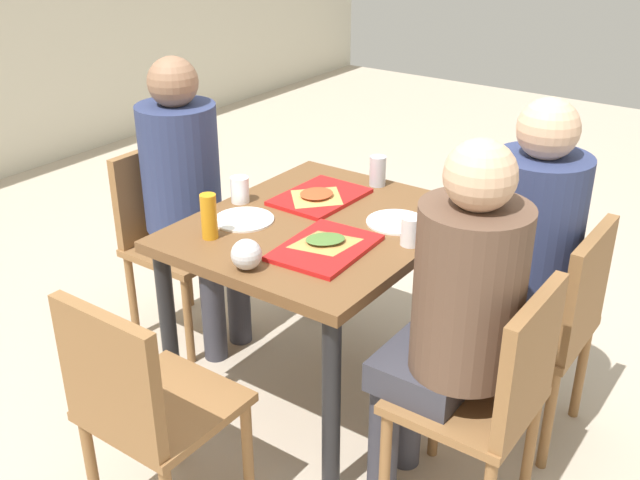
{
  "coord_description": "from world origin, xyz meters",
  "views": [
    {
      "loc": [
        -2.01,
        -1.43,
        1.84
      ],
      "look_at": [
        0.0,
        0.0,
        0.66
      ],
      "focal_mm": 41.92,
      "sensor_mm": 36.0,
      "label": 1
    }
  ],
  "objects_px": {
    "person_in_brown_jacket": "(522,244)",
    "paper_plate_center": "(244,219)",
    "chair_near_left": "(492,392)",
    "tray_red_far": "(320,197)",
    "chair_left_end": "(141,403)",
    "pizza_slice_b": "(316,195)",
    "condiment_bottle": "(209,216)",
    "pizza_slice_a": "(325,241)",
    "person_in_red": "(456,306)",
    "main_table": "(320,247)",
    "plastic_cup_a": "(240,190)",
    "person_far_side": "(188,184)",
    "foil_bundle": "(246,254)",
    "plastic_cup_b": "(411,231)",
    "chair_far_side": "(169,230)",
    "chair_near_right": "(552,319)",
    "soda_can": "(378,171)",
    "paper_plate_near_edge": "(397,222)"
  },
  "relations": [
    {
      "from": "person_in_brown_jacket",
      "to": "paper_plate_center",
      "type": "distance_m",
      "value": 0.98
    },
    {
      "from": "chair_near_left",
      "to": "tray_red_far",
      "type": "height_order",
      "value": "chair_near_left"
    },
    {
      "from": "chair_left_end",
      "to": "paper_plate_center",
      "type": "height_order",
      "value": "chair_left_end"
    },
    {
      "from": "pizza_slice_b",
      "to": "condiment_bottle",
      "type": "bearing_deg",
      "value": 167.21
    },
    {
      "from": "paper_plate_center",
      "to": "pizza_slice_a",
      "type": "height_order",
      "value": "pizza_slice_a"
    },
    {
      "from": "person_in_red",
      "to": "person_in_brown_jacket",
      "type": "distance_m",
      "value": 0.51
    },
    {
      "from": "pizza_slice_a",
      "to": "main_table",
      "type": "bearing_deg",
      "value": 40.32
    },
    {
      "from": "chair_left_end",
      "to": "plastic_cup_a",
      "type": "distance_m",
      "value": 0.98
    },
    {
      "from": "person_far_side",
      "to": "chair_near_left",
      "type": "bearing_deg",
      "value": -99.75
    },
    {
      "from": "person_in_red",
      "to": "condiment_bottle",
      "type": "relative_size",
      "value": 7.78
    },
    {
      "from": "pizza_slice_b",
      "to": "foil_bundle",
      "type": "relative_size",
      "value": 1.95
    },
    {
      "from": "person_far_side",
      "to": "plastic_cup_b",
      "type": "xyz_separation_m",
      "value": [
        0.03,
        -1.02,
        0.05
      ]
    },
    {
      "from": "chair_left_end",
      "to": "pizza_slice_a",
      "type": "height_order",
      "value": "chair_left_end"
    },
    {
      "from": "chair_far_side",
      "to": "chair_near_left",
      "type": "bearing_deg",
      "value": -98.92
    },
    {
      "from": "chair_near_right",
      "to": "tray_red_far",
      "type": "xyz_separation_m",
      "value": [
        -0.08,
        0.93,
        0.26
      ]
    },
    {
      "from": "tray_red_far",
      "to": "pizza_slice_a",
      "type": "distance_m",
      "value": 0.43
    },
    {
      "from": "chair_left_end",
      "to": "plastic_cup_a",
      "type": "relative_size",
      "value": 8.35
    },
    {
      "from": "chair_near_right",
      "to": "person_in_red",
      "type": "xyz_separation_m",
      "value": [
        -0.51,
        0.14,
        0.25
      ]
    },
    {
      "from": "plastic_cup_a",
      "to": "soda_can",
      "type": "height_order",
      "value": "soda_can"
    },
    {
      "from": "chair_near_right",
      "to": "person_far_side",
      "type": "xyz_separation_m",
      "value": [
        -0.25,
        1.47,
        0.25
      ]
    },
    {
      "from": "plastic_cup_a",
      "to": "person_in_brown_jacket",
      "type": "bearing_deg",
      "value": -74.8
    },
    {
      "from": "plastic_cup_a",
      "to": "chair_left_end",
      "type": "bearing_deg",
      "value": -157.51
    },
    {
      "from": "paper_plate_near_edge",
      "to": "plastic_cup_b",
      "type": "distance_m",
      "value": 0.18
    },
    {
      "from": "chair_near_right",
      "to": "chair_far_side",
      "type": "height_order",
      "value": "same"
    },
    {
      "from": "chair_near_right",
      "to": "soda_can",
      "type": "xyz_separation_m",
      "value": [
        0.18,
        0.83,
        0.31
      ]
    },
    {
      "from": "condiment_bottle",
      "to": "person_in_red",
      "type": "bearing_deg",
      "value": -85.17
    },
    {
      "from": "paper_plate_near_edge",
      "to": "condiment_bottle",
      "type": "relative_size",
      "value": 1.38
    },
    {
      "from": "main_table",
      "to": "plastic_cup_b",
      "type": "bearing_deg",
      "value": -85.96
    },
    {
      "from": "person_in_brown_jacket",
      "to": "condiment_bottle",
      "type": "relative_size",
      "value": 7.78
    },
    {
      "from": "chair_near_left",
      "to": "condiment_bottle",
      "type": "distance_m",
      "value": 1.09
    },
    {
      "from": "plastic_cup_a",
      "to": "condiment_bottle",
      "type": "distance_m",
      "value": 0.33
    },
    {
      "from": "chair_far_side",
      "to": "pizza_slice_b",
      "type": "relative_size",
      "value": 4.28
    },
    {
      "from": "chair_near_right",
      "to": "person_in_red",
      "type": "bearing_deg",
      "value": 164.52
    },
    {
      "from": "chair_far_side",
      "to": "foil_bundle",
      "type": "relative_size",
      "value": 8.35
    },
    {
      "from": "main_table",
      "to": "paper_plate_center",
      "type": "xyz_separation_m",
      "value": [
        -0.15,
        0.23,
        0.11
      ]
    },
    {
      "from": "chair_left_end",
      "to": "condiment_bottle",
      "type": "bearing_deg",
      "value": 22.42
    },
    {
      "from": "chair_far_side",
      "to": "pizza_slice_b",
      "type": "xyz_separation_m",
      "value": [
        0.15,
        -0.68,
        0.27
      ]
    },
    {
      "from": "person_in_red",
      "to": "tray_red_far",
      "type": "relative_size",
      "value": 3.46
    },
    {
      "from": "main_table",
      "to": "pizza_slice_b",
      "type": "height_order",
      "value": "pizza_slice_b"
    },
    {
      "from": "chair_near_left",
      "to": "foil_bundle",
      "type": "height_order",
      "value": "same"
    },
    {
      "from": "chair_near_right",
      "to": "person_far_side",
      "type": "height_order",
      "value": "person_far_side"
    },
    {
      "from": "chair_near_right",
      "to": "pizza_slice_a",
      "type": "xyz_separation_m",
      "value": [
        -0.41,
        0.67,
        0.27
      ]
    },
    {
      "from": "paper_plate_near_edge",
      "to": "pizza_slice_b",
      "type": "relative_size",
      "value": 1.13
    },
    {
      "from": "main_table",
      "to": "person_in_red",
      "type": "height_order",
      "value": "person_in_red"
    },
    {
      "from": "chair_left_end",
      "to": "foil_bundle",
      "type": "height_order",
      "value": "same"
    },
    {
      "from": "pizza_slice_a",
      "to": "plastic_cup_a",
      "type": "height_order",
      "value": "plastic_cup_a"
    },
    {
      "from": "plastic_cup_b",
      "to": "plastic_cup_a",
      "type": "bearing_deg",
      "value": 94.04
    },
    {
      "from": "person_in_red",
      "to": "pizza_slice_b",
      "type": "distance_m",
      "value": 0.89
    },
    {
      "from": "main_table",
      "to": "chair_left_end",
      "type": "bearing_deg",
      "value": 180.0
    },
    {
      "from": "chair_near_left",
      "to": "plastic_cup_b",
      "type": "xyz_separation_m",
      "value": [
        0.28,
        0.45,
        0.3
      ]
    }
  ]
}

